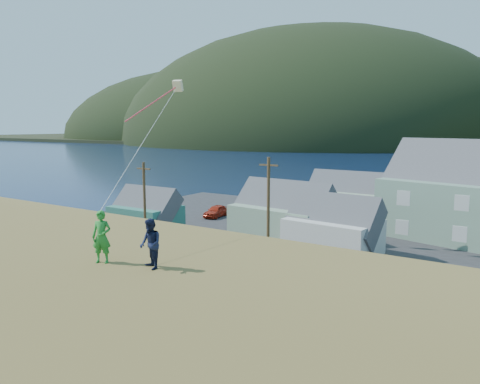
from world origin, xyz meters
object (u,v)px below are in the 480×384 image
at_px(kite_flyer_green, 102,237).
at_px(shed_teal, 146,211).
at_px(shed_white, 333,227).
at_px(shed_palegreen_far, 349,195).
at_px(shed_palegreen_near, 283,213).
at_px(wharf, 384,202).
at_px(kite_flyer_navy, 150,244).

bearing_deg(kite_flyer_green, shed_teal, 105.77).
height_order(shed_white, shed_palegreen_far, shed_palegreen_far).
xyz_separation_m(shed_teal, shed_palegreen_near, (14.85, 4.58, 0.54)).
bearing_deg(shed_palegreen_far, shed_teal, -126.87).
xyz_separation_m(wharf, shed_teal, (-17.42, -31.51, 1.78)).
relative_size(shed_teal, kite_flyer_green, 4.37).
relative_size(shed_white, shed_palegreen_far, 0.83).
height_order(wharf, shed_teal, shed_teal).
distance_m(wharf, shed_palegreen_near, 27.15).
bearing_deg(kite_flyer_navy, kite_flyer_green, -141.34).
bearing_deg(shed_palegreen_far, kite_flyer_green, -78.27).
bearing_deg(wharf, shed_white, -82.54).
height_order(shed_palegreen_near, shed_palegreen_far, shed_palegreen_near).
xyz_separation_m(shed_palegreen_near, shed_palegreen_far, (1.09, 15.92, -0.07)).
distance_m(wharf, shed_palegreen_far, 11.33).
bearing_deg(wharf, shed_teal, -118.94).
height_order(wharf, shed_white, shed_white).
bearing_deg(shed_white, shed_palegreen_far, 111.08).
xyz_separation_m(wharf, kite_flyer_navy, (9.34, -58.22, 7.55)).
bearing_deg(shed_white, kite_flyer_navy, -74.38).
bearing_deg(shed_palegreen_far, kite_flyer_navy, -76.09).
bearing_deg(shed_palegreen_far, shed_palegreen_near, -92.92).
distance_m(wharf, kite_flyer_navy, 59.45).
xyz_separation_m(shed_white, kite_flyer_green, (3.70, -29.34, 5.52)).
bearing_deg(shed_teal, shed_palegreen_far, 51.31).
bearing_deg(shed_palegreen_near, wharf, 90.10).
distance_m(wharf, shed_teal, 36.05).
xyz_separation_m(shed_teal, shed_palegreen_far, (15.94, 20.50, 0.46)).
bearing_deg(wharf, kite_flyer_green, -82.67).
relative_size(shed_teal, shed_palegreen_far, 0.72).
relative_size(wharf, shed_white, 2.97).
bearing_deg(kite_flyer_green, wharf, 70.46).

